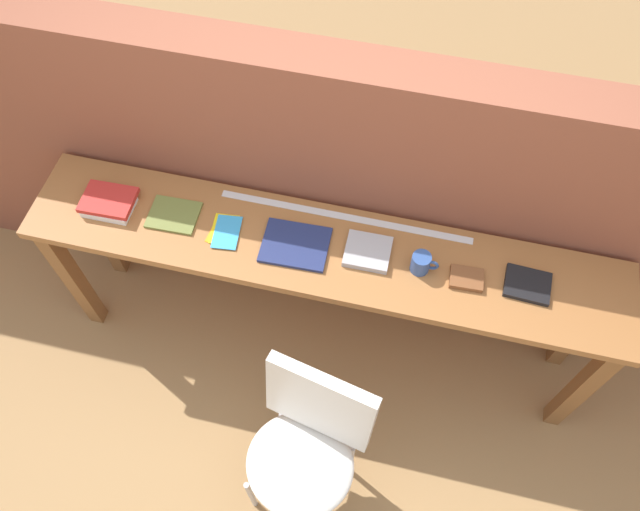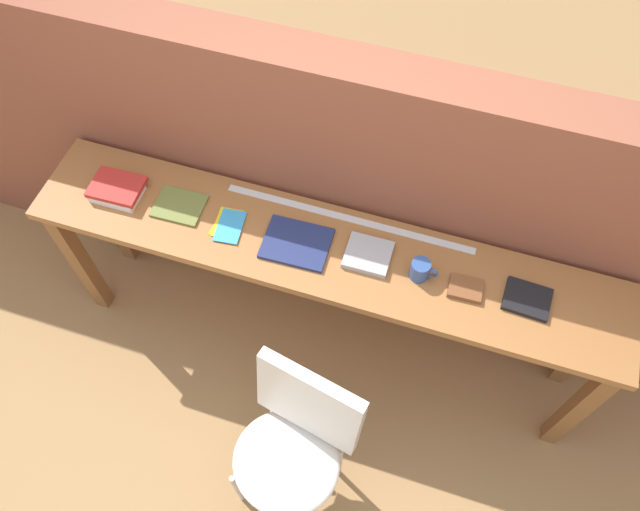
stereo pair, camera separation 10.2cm
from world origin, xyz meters
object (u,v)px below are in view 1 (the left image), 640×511
Objects in this scene: book_open_centre at (295,245)px; mug at (421,263)px; chair_white_moulded at (307,443)px; book_stack_leftmost at (109,203)px; pamphlet_pile_colourful at (225,231)px; book_repair_rightmost at (528,285)px; magazine_cycling at (174,215)px; leather_journal_brown at (466,278)px.

book_open_centre is 2.45× the size of mug.
chair_white_moulded is 1.29m from book_stack_leftmost.
mug reaches higher than pamphlet_pile_colourful.
book_repair_rightmost is (0.72, 0.70, 0.36)m from chair_white_moulded.
magazine_cycling is (-0.74, 0.70, 0.36)m from chair_white_moulded.
chair_white_moulded is 0.85m from mug.
book_open_centre is at bearing 177.48° from leather_journal_brown.
book_stack_leftmost is at bearing 146.19° from chair_white_moulded.
book_stack_leftmost is 0.51m from pamphlet_pile_colourful.
magazine_cycling is at bearing 173.69° from pamphlet_pile_colourful.
magazine_cycling reaches higher than chair_white_moulded.
book_repair_rightmost is (0.42, 0.02, -0.03)m from mug.
book_open_centre is (0.53, -0.03, 0.00)m from magazine_cycling.
chair_white_moulded is at bearing -53.04° from pamphlet_pile_colourful.
leather_journal_brown reaches higher than book_open_centre.
book_open_centre is at bearing -0.35° from pamphlet_pile_colourful.
pamphlet_pile_colourful is 0.67× the size of book_open_centre.
magazine_cycling is 1.23m from leather_journal_brown.
book_repair_rightmost is (0.24, 0.03, -0.00)m from leather_journal_brown.
leather_journal_brown reaches higher than magazine_cycling.
magazine_cycling is 0.77× the size of book_open_centre.
pamphlet_pile_colourful is at bearing -8.03° from magazine_cycling.
chair_white_moulded is at bearing -45.14° from magazine_cycling.
magazine_cycling is 1.46m from book_repair_rightmost.
magazine_cycling is at bearing 136.58° from chair_white_moulded.
leather_journal_brown reaches higher than book_repair_rightmost.
mug reaches higher than chair_white_moulded.
book_stack_leftmost is 1.32m from mug.
leather_journal_brown is (0.48, 0.68, 0.37)m from chair_white_moulded.
chair_white_moulded is at bearing -132.94° from book_repair_rightmost.
book_repair_rightmost is (1.74, 0.02, -0.02)m from book_stack_leftmost.
leather_journal_brown is at bearing -0.28° from book_stack_leftmost.
leather_journal_brown reaches higher than chair_white_moulded.
book_stack_leftmost is 2.03× the size of mug.
book_stack_leftmost is at bearing -176.59° from book_repair_rightmost.
mug reaches higher than magazine_cycling.
book_repair_rightmost is (1.23, 0.03, 0.01)m from pamphlet_pile_colourful.
book_stack_leftmost reaches higher than chair_white_moulded.
book_stack_leftmost is 1.08× the size of magazine_cycling.
book_open_centre is 0.93m from book_repair_rightmost.
mug reaches higher than leather_journal_brown.
mug is at bearing 174.83° from leather_journal_brown.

